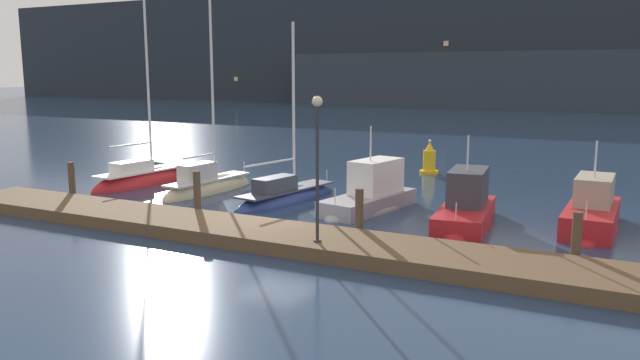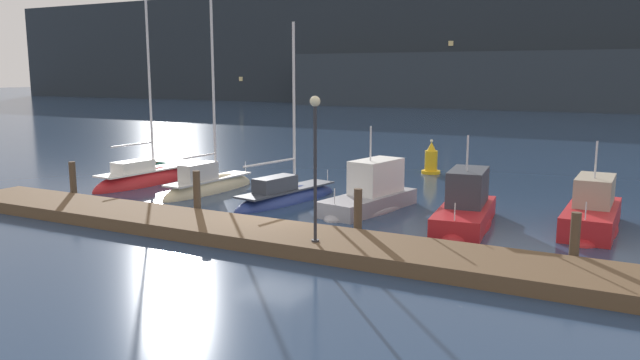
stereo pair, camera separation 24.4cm
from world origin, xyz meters
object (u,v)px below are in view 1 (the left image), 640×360
(channel_buoy, at_px, (429,161))
(dock_lamppost, at_px, (317,147))
(motorboat_berth_6, at_px, (591,219))
(rowboat_adrift, at_px, (155,165))
(motorboat_berth_5, at_px, (465,216))
(sailboat_berth_1, at_px, (144,182))
(sailboat_berth_2, at_px, (208,189))
(motorboat_berth_4, at_px, (370,201))
(sailboat_berth_3, at_px, (286,199))

(channel_buoy, relative_size, dock_lamppost, 0.43)
(motorboat_berth_6, xyz_separation_m, rowboat_adrift, (-24.82, 4.92, -0.35))
(dock_lamppost, bearing_deg, motorboat_berth_5, 63.05)
(sailboat_berth_1, distance_m, sailboat_berth_2, 4.15)
(rowboat_adrift, bearing_deg, channel_buoy, 16.35)
(sailboat_berth_2, height_order, motorboat_berth_4, sailboat_berth_2)
(motorboat_berth_6, bearing_deg, sailboat_berth_1, -178.88)
(sailboat_berth_3, xyz_separation_m, channel_buoy, (3.22, 10.42, 0.57))
(rowboat_adrift, bearing_deg, sailboat_berth_2, -34.18)
(motorboat_berth_4, xyz_separation_m, motorboat_berth_6, (8.35, 0.66, -0.02))
(sailboat_berth_1, xyz_separation_m, channel_buoy, (11.78, 9.96, 0.59))
(motorboat_berth_6, bearing_deg, motorboat_berth_5, -161.16)
(motorboat_berth_6, height_order, rowboat_adrift, motorboat_berth_6)
(sailboat_berth_2, relative_size, motorboat_berth_6, 1.85)
(sailboat_berth_3, bearing_deg, sailboat_berth_1, 176.92)
(sailboat_berth_1, bearing_deg, motorboat_berth_6, 1.12)
(sailboat_berth_2, distance_m, rowboat_adrift, 9.86)
(channel_buoy, bearing_deg, motorboat_berth_6, -46.65)
(rowboat_adrift, bearing_deg, sailboat_berth_1, -52.99)
(channel_buoy, bearing_deg, sailboat_berth_2, -126.89)
(sailboat_berth_1, height_order, sailboat_berth_3, sailboat_berth_1)
(motorboat_berth_5, distance_m, motorboat_berth_6, 4.45)
(sailboat_berth_1, relative_size, motorboat_berth_4, 1.86)
(sailboat_berth_3, distance_m, rowboat_adrift, 13.85)
(sailboat_berth_3, relative_size, dock_lamppost, 1.87)
(sailboat_berth_1, relative_size, motorboat_berth_5, 1.88)
(motorboat_berth_4, xyz_separation_m, channel_buoy, (-0.67, 10.21, 0.33))
(sailboat_berth_2, xyz_separation_m, motorboat_berth_4, (8.30, -0.04, 0.22))
(motorboat_berth_5, distance_m, dock_lamppost, 7.43)
(sailboat_berth_3, bearing_deg, sailboat_berth_2, 176.78)
(motorboat_berth_4, distance_m, channel_buoy, 10.24)
(sailboat_berth_3, xyz_separation_m, motorboat_berth_5, (8.03, -0.57, 0.20))
(channel_buoy, distance_m, dock_lamppost, 17.32)
(motorboat_berth_6, distance_m, dock_lamppost, 10.86)
(sailboat_berth_2, bearing_deg, motorboat_berth_4, -0.25)
(sailboat_berth_1, xyz_separation_m, motorboat_berth_5, (16.59, -1.03, 0.22))
(rowboat_adrift, bearing_deg, motorboat_berth_5, -17.14)
(motorboat_berth_6, bearing_deg, dock_lamppost, -134.25)
(sailboat_berth_2, bearing_deg, motorboat_berth_5, -3.75)
(motorboat_berth_5, relative_size, channel_buoy, 2.97)
(sailboat_berth_3, height_order, channel_buoy, sailboat_berth_3)
(sailboat_berth_3, xyz_separation_m, motorboat_berth_6, (12.24, 0.87, 0.22))
(sailboat_berth_1, bearing_deg, rowboat_adrift, 127.01)
(sailboat_berth_2, relative_size, motorboat_berth_5, 1.75)
(channel_buoy, bearing_deg, sailboat_berth_1, -139.78)
(channel_buoy, bearing_deg, sailboat_berth_3, -107.17)
(motorboat_berth_6, bearing_deg, sailboat_berth_3, -175.94)
(sailboat_berth_2, xyz_separation_m, rowboat_adrift, (-8.16, 5.54, -0.15))
(sailboat_berth_2, relative_size, sailboat_berth_3, 1.20)
(sailboat_berth_3, height_order, dock_lamppost, sailboat_berth_3)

